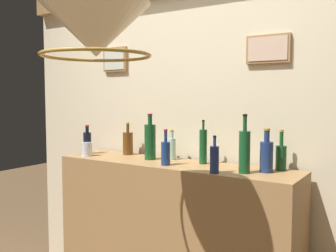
# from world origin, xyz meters

# --- Properties ---
(panelled_rear_partition) EXTENTS (3.12, 0.15, 2.59)m
(panelled_rear_partition) POSITION_xyz_m (-0.00, 1.10, 1.37)
(panelled_rear_partition) COLOR beige
(panelled_rear_partition) RESTS_ON ground
(bar_shelf_unit) EXTENTS (1.69, 0.40, 1.14)m
(bar_shelf_unit) POSITION_xyz_m (0.00, 0.82, 0.57)
(bar_shelf_unit) COLOR #9E7547
(bar_shelf_unit) RESTS_ON ground
(liquor_bottle_rye) EXTENTS (0.05, 0.05, 0.22)m
(liquor_bottle_rye) POSITION_xyz_m (0.39, 0.66, 1.22)
(liquor_bottle_rye) COLOR navy
(liquor_bottle_rye) RESTS_ON bar_shelf_unit
(liquor_bottle_port) EXTENTS (0.05, 0.05, 0.21)m
(liquor_bottle_port) POSITION_xyz_m (-0.07, 0.93, 1.22)
(liquor_bottle_port) COLOR #AACEBF
(liquor_bottle_port) RESTS_ON bar_shelf_unit
(liquor_bottle_whiskey) EXTENTS (0.08, 0.08, 0.25)m
(liquor_bottle_whiskey) POSITION_xyz_m (-0.48, 0.95, 1.23)
(liquor_bottle_whiskey) COLOR brown
(liquor_bottle_whiskey) RESTS_ON bar_shelf_unit
(liquor_bottle_amaro) EXTENTS (0.08, 0.08, 0.32)m
(liquor_bottle_amaro) POSITION_xyz_m (-0.21, 0.86, 1.27)
(liquor_bottle_amaro) COLOR #174B23
(liquor_bottle_amaro) RESTS_ON bar_shelf_unit
(liquor_bottle_brandy) EXTENTS (0.06, 0.06, 0.24)m
(liquor_bottle_brandy) POSITION_xyz_m (0.68, 0.96, 1.23)
(liquor_bottle_brandy) COLOR #1B4D21
(liquor_bottle_brandy) RESTS_ON bar_shelf_unit
(liquor_bottle_tequila) EXTENTS (0.07, 0.07, 0.34)m
(liquor_bottle_tequila) POSITION_xyz_m (0.53, 0.76, 1.27)
(liquor_bottle_tequila) COLOR #195027
(liquor_bottle_tequila) RESTS_ON bar_shelf_unit
(liquor_bottle_vodka) EXTENTS (0.06, 0.06, 0.23)m
(liquor_bottle_vodka) POSITION_xyz_m (0.01, 0.73, 1.22)
(liquor_bottle_vodka) COLOR navy
(liquor_bottle_vodka) RESTS_ON bar_shelf_unit
(liquor_bottle_gin) EXTENTS (0.06, 0.06, 0.22)m
(liquor_bottle_gin) POSITION_xyz_m (-0.78, 0.81, 1.23)
(liquor_bottle_gin) COLOR black
(liquor_bottle_gin) RESTS_ON bar_shelf_unit
(liquor_bottle_vermouth) EXTENTS (0.05, 0.05, 0.29)m
(liquor_bottle_vermouth) POSITION_xyz_m (0.19, 0.90, 1.26)
(liquor_bottle_vermouth) COLOR #184B24
(liquor_bottle_vermouth) RESTS_ON bar_shelf_unit
(liquor_bottle_scotch) EXTENTS (0.08, 0.08, 0.26)m
(liquor_bottle_scotch) POSITION_xyz_m (0.63, 0.86, 1.24)
(liquor_bottle_scotch) COLOR navy
(liquor_bottle_scotch) RESTS_ON bar_shelf_unit
(glass_tumbler_rocks) EXTENTS (0.08, 0.08, 0.10)m
(glass_tumbler_rocks) POSITION_xyz_m (-0.69, 0.73, 1.19)
(glass_tumbler_rocks) COLOR silver
(glass_tumbler_rocks) RESTS_ON bar_shelf_unit
(pendant_lamp) EXTENTS (0.51, 0.51, 0.59)m
(pendant_lamp) POSITION_xyz_m (0.12, -0.01, 1.88)
(pendant_lamp) COLOR #EFE5C6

